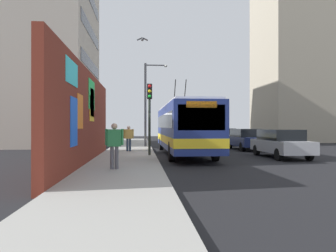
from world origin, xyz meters
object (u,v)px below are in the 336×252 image
at_px(city_bus, 183,127).
at_px(traffic_light, 150,107).
at_px(pedestrian_midblock, 129,136).
at_px(street_lamp, 148,99).
at_px(parked_car_silver, 280,143).
at_px(pedestrian_near_wall, 114,142).
at_px(parked_car_white, 224,136).
at_px(parked_car_navy, 245,139).

height_order(city_bus, traffic_light, city_bus).
xyz_separation_m(pedestrian_midblock, street_lamp, (5.10, -1.38, 2.92)).
height_order(parked_car_silver, traffic_light, traffic_light).
bearing_deg(pedestrian_near_wall, street_lamp, -6.50).
bearing_deg(city_bus, parked_car_white, -27.63).
relative_size(pedestrian_near_wall, traffic_light, 0.43).
bearing_deg(city_bus, pedestrian_midblock, 70.29).
bearing_deg(street_lamp, pedestrian_midblock, 164.89).
distance_m(city_bus, parked_car_white, 11.25).
bearing_deg(traffic_light, parked_car_navy, -52.58).
bearing_deg(traffic_light, pedestrian_midblock, 21.95).
height_order(parked_car_navy, parked_car_white, same).
distance_m(city_bus, parked_car_silver, 5.79).
distance_m(parked_car_silver, parked_car_white, 12.32).
relative_size(pedestrian_midblock, pedestrian_near_wall, 0.95).
xyz_separation_m(city_bus, pedestrian_midblock, (1.22, 3.42, -0.61)).
bearing_deg(traffic_light, pedestrian_near_wall, 165.53).
relative_size(parked_car_silver, pedestrian_near_wall, 2.77).
xyz_separation_m(parked_car_navy, traffic_light, (-5.62, 7.35, 2.01)).
xyz_separation_m(parked_car_white, pedestrian_near_wall, (-17.61, 8.84, 0.34)).
bearing_deg(parked_car_navy, city_bus, 125.46).
distance_m(city_bus, street_lamp, 7.03).
height_order(pedestrian_near_wall, traffic_light, traffic_light).
bearing_deg(pedestrian_midblock, parked_car_white, -44.70).
bearing_deg(parked_car_white, traffic_light, 148.20).
xyz_separation_m(parked_car_navy, pedestrian_near_wall, (-11.38, 8.84, 0.34)).
distance_m(parked_car_silver, parked_car_navy, 6.09).
bearing_deg(parked_car_navy, parked_car_white, 0.00).
bearing_deg(pedestrian_near_wall, parked_car_white, -26.64).
relative_size(city_bus, parked_car_white, 2.95).
distance_m(parked_car_navy, traffic_light, 9.47).
bearing_deg(parked_car_navy, traffic_light, 127.42).
relative_size(traffic_light, street_lamp, 0.59).
xyz_separation_m(parked_car_white, traffic_light, (-11.85, 7.35, 2.02)).
height_order(pedestrian_midblock, traffic_light, traffic_light).
xyz_separation_m(pedestrian_near_wall, traffic_light, (5.76, -1.49, 1.68)).
distance_m(pedestrian_midblock, street_lamp, 6.03).
xyz_separation_m(parked_car_silver, parked_car_white, (12.32, 0.00, -0.00)).
distance_m(parked_car_white, pedestrian_near_wall, 19.71).
bearing_deg(pedestrian_near_wall, traffic_light, -14.47).
distance_m(pedestrian_near_wall, traffic_light, 6.18).
distance_m(parked_car_silver, pedestrian_midblock, 9.35).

